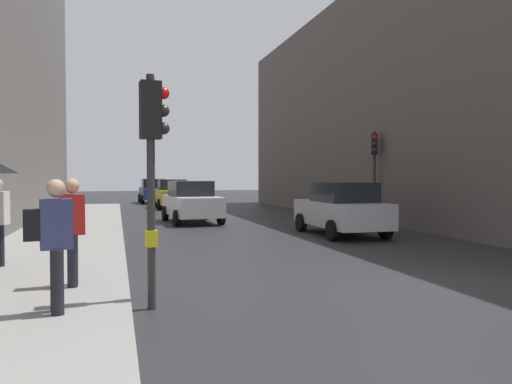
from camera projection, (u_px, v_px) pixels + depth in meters
ground_plane at (414, 284)px, 9.15m from camera, size 120.00×120.00×0.00m
sidewalk_kerb at (57, 248)px, 13.11m from camera, size 3.39×40.00×0.16m
building_facade_right at (458, 110)px, 24.65m from camera, size 12.00×29.97×10.47m
traffic_light_mid_street at (374, 160)px, 20.04m from camera, size 0.34×0.45×3.77m
traffic_light_near_left at (152, 148)px, 7.34m from camera, size 0.44×0.27×3.45m
car_silver_hatchback at (341, 209)px, 16.64m from camera, size 2.03×4.20×1.76m
car_yellow_taxi at (172, 194)px, 30.52m from camera, size 2.07×4.23×1.76m
car_blue_van at (154, 191)px, 36.54m from camera, size 2.11×4.25×1.76m
car_white_compact at (191, 202)px, 21.21m from camera, size 2.27×4.32×1.76m
pedestrian_with_grey_backpack at (53, 238)px, 6.56m from camera, size 0.64×0.38×1.77m
pedestrian_in_red_jacket at (72, 227)px, 8.20m from camera, size 0.41×0.36×1.77m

